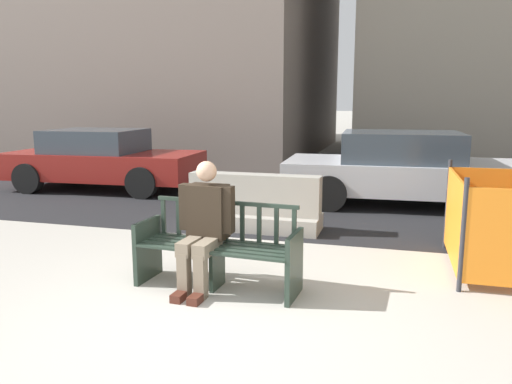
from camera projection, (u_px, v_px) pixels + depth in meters
ground_plane at (215, 324)px, 4.35m from camera, size 200.00×200.00×0.00m
street_asphalt at (334, 178)px, 12.59m from camera, size 120.00×12.00×0.01m
street_bench at (218, 250)px, 5.14m from camera, size 1.72×0.64×0.88m
seated_person at (204, 223)px, 5.07m from camera, size 0.59×0.74×1.31m
jersey_barrier_centre at (254, 207)px, 7.53m from camera, size 2.01×0.70×0.84m
car_sedan_mid at (102, 160)px, 10.92m from camera, size 4.24×2.06×1.31m
car_sedan_far at (408, 169)px, 9.23m from camera, size 4.65×2.14×1.36m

